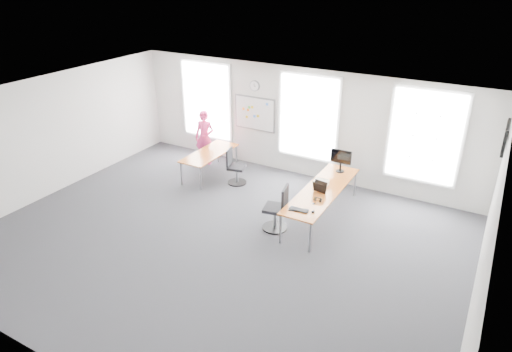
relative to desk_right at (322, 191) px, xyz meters
The scene contains 24 objects.
floor 2.62m from the desk_right, 127.84° to the right, with size 10.00×10.00×0.00m, color #2D2D32.
ceiling 3.43m from the desk_right, 127.84° to the right, with size 10.00×10.00×0.00m, color white.
wall_back 2.66m from the desk_right, 127.74° to the left, with size 10.00×10.00×0.00m, color silver.
wall_front 6.25m from the desk_right, 104.50° to the right, with size 10.00×10.00×0.00m, color silver.
wall_left 6.90m from the desk_right, 163.05° to the right, with size 10.00×10.00×0.00m, color silver.
wall_right 4.07m from the desk_right, 30.06° to the right, with size 10.00×10.00×0.00m, color silver.
window_left 5.06m from the desk_right, 156.55° to the left, with size 1.60×0.06×2.20m, color silver.
window_mid 2.55m from the desk_right, 122.36° to the left, with size 1.60×0.06×2.20m, color silver.
window_right 2.83m from the desk_right, 48.45° to the left, with size 1.60×0.06×2.20m, color silver.
desk_right is the anchor object (origin of this frame).
desk_left 3.65m from the desk_right, 169.61° to the left, with size 0.76×1.89×0.69m.
chair_right 1.18m from the desk_right, 124.39° to the right, with size 0.57×0.57×1.06m.
chair_left 2.81m from the desk_right, 167.86° to the left, with size 0.53×0.53×0.97m.
person 4.41m from the desk_right, 162.66° to the left, with size 0.58×0.38×1.60m, color #E83478.
whiteboard 3.61m from the desk_right, 145.77° to the left, with size 1.20×0.03×0.90m, color white.
wall_clock 3.88m from the desk_right, 145.77° to the left, with size 0.30×0.30×0.04m, color gray.
tv 3.90m from the desk_right, 16.45° to the left, with size 0.06×0.90×0.55m, color black.
keyboard 1.16m from the desk_right, 93.35° to the right, with size 0.42×0.15×0.02m, color black.
mouse 1.11m from the desk_right, 77.97° to the right, with size 0.06×0.10×0.04m, color black.
lens_cap 0.73m from the desk_right, 82.68° to the right, with size 0.06×0.06×0.01m, color black.
headphones 0.61m from the desk_right, 77.74° to the right, with size 0.17×0.09×0.10m.
laptop_sleeve 0.24m from the desk_right, 91.19° to the right, with size 0.33×0.23×0.26m.
paper_stack 0.27m from the desk_right, 118.10° to the left, with size 0.33×0.25×0.11m, color beige.
monitor 1.20m from the desk_right, 89.30° to the left, with size 0.52×0.21×0.58m.
Camera 1 is at (4.80, -6.87, 5.48)m, focal length 32.00 mm.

